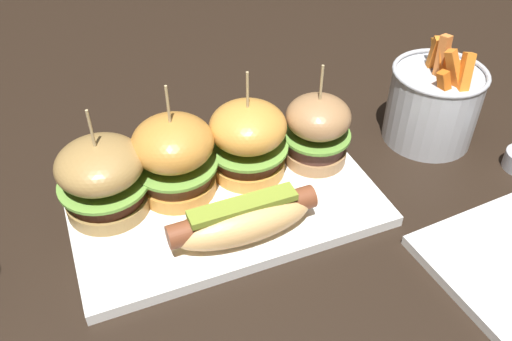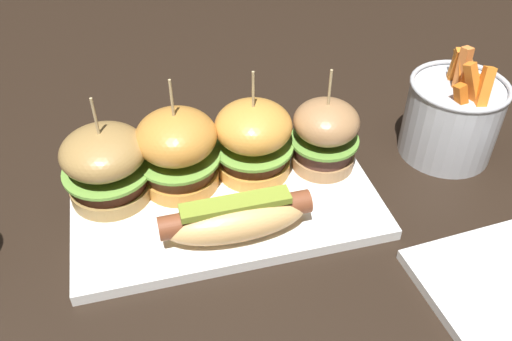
% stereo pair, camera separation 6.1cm
% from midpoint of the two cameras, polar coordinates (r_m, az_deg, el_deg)
% --- Properties ---
extents(ground_plane, '(3.00, 3.00, 0.00)m').
position_cam_midpoint_polar(ground_plane, '(0.64, -0.35, -4.35)').
color(ground_plane, black).
extents(platter_main, '(0.35, 0.19, 0.01)m').
position_cam_midpoint_polar(platter_main, '(0.63, -0.35, -3.89)').
color(platter_main, white).
rests_on(platter_main, ground).
extents(hot_dog, '(0.17, 0.06, 0.05)m').
position_cam_midpoint_polar(hot_dog, '(0.58, 1.31, -4.98)').
color(hot_dog, '#DFAB67').
rests_on(hot_dog, platter_main).
extents(slider_far_left, '(0.10, 0.10, 0.13)m').
position_cam_midpoint_polar(slider_far_left, '(0.62, -12.92, 0.49)').
color(slider_far_left, '#9E7A43').
rests_on(slider_far_left, platter_main).
extents(slider_center_left, '(0.10, 0.10, 0.14)m').
position_cam_midpoint_polar(slider_center_left, '(0.63, -5.54, 2.08)').
color(slider_center_left, '#C88537').
rests_on(slider_center_left, platter_main).
extents(slider_center_right, '(0.10, 0.10, 0.14)m').
position_cam_midpoint_polar(slider_center_right, '(0.64, 2.44, 3.25)').
color(slider_center_right, gold).
rests_on(slider_center_right, platter_main).
extents(slider_far_right, '(0.08, 0.08, 0.13)m').
position_cam_midpoint_polar(slider_far_right, '(0.66, 9.95, 3.65)').
color(slider_far_right, '#A4774C').
rests_on(slider_far_right, platter_main).
extents(fries_bucket, '(0.12, 0.12, 0.15)m').
position_cam_midpoint_polar(fries_bucket, '(0.75, 22.28, 5.18)').
color(fries_bucket, '#B7BABF').
rests_on(fries_bucket, ground).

